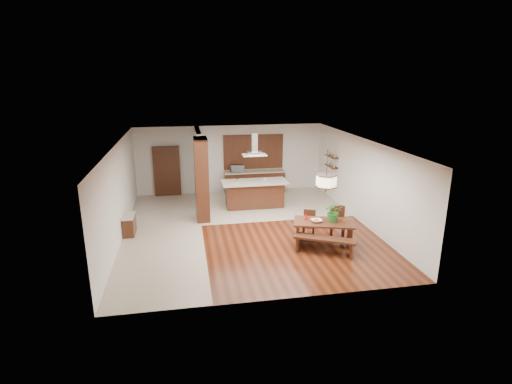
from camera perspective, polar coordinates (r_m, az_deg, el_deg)
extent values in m
plane|color=#3D180B|center=(13.43, -1.26, -5.19)|extent=(9.00, 9.00, 0.00)
cube|color=white|center=(12.66, -1.35, 7.12)|extent=(8.00, 9.00, 0.04)
cube|color=silver|center=(17.31, -3.68, 4.71)|extent=(8.00, 0.04, 2.90)
cube|color=silver|center=(8.80, 3.40, -6.96)|extent=(8.00, 0.04, 2.90)
cube|color=silver|center=(12.98, -19.01, -0.12)|extent=(0.04, 9.00, 2.90)
cube|color=silver|center=(14.14, 14.92, 1.54)|extent=(0.04, 9.00, 2.90)
cube|color=#C2B4A1|center=(13.31, -13.09, -5.82)|extent=(2.50, 9.00, 0.01)
cube|color=#C2B4A1|center=(15.96, 1.73, -1.64)|extent=(5.50, 4.00, 0.01)
cube|color=#412510|center=(12.66, -1.35, 7.05)|extent=(8.00, 9.00, 0.02)
cube|color=#32180D|center=(13.99, -7.76, 1.79)|extent=(0.45, 1.00, 2.90)
cube|color=silver|center=(16.03, -8.15, 3.64)|extent=(0.18, 2.40, 2.90)
cube|color=#32180D|center=(13.49, -17.65, -4.47)|extent=(0.37, 0.88, 0.63)
cube|color=#32180D|center=(17.20, -12.59, 2.90)|extent=(1.10, 0.20, 2.10)
cube|color=#32180D|center=(17.39, -0.23, 1.41)|extent=(2.60, 0.60, 0.90)
cube|color=#BDB6A5|center=(17.28, -0.23, 2.93)|extent=(2.60, 0.62, 0.05)
cube|color=#965F2D|center=(17.36, -0.39, 5.78)|extent=(2.60, 0.08, 1.50)
cube|color=#32180D|center=(16.43, 10.69, 3.64)|extent=(0.26, 0.90, 0.04)
cube|color=#32180D|center=(16.34, 10.77, 5.01)|extent=(0.26, 0.90, 0.04)
cube|color=#32180D|center=(12.10, 9.71, -4.29)|extent=(1.97, 1.39, 0.06)
cube|color=#32180D|center=(12.22, 5.98, -5.81)|extent=(0.29, 0.70, 0.68)
cube|color=#32180D|center=(12.30, 13.25, -6.02)|extent=(0.29, 0.70, 0.68)
imported|color=#267328|center=(12.05, 11.04, -2.79)|extent=(0.66, 0.61, 0.59)
imported|color=#BCB6A4|center=(11.99, 8.62, -4.08)|extent=(0.33, 0.33, 0.08)
cone|color=#AC0C1E|center=(12.10, 7.11, -3.47)|extent=(0.16, 0.16, 0.22)
cylinder|color=gold|center=(12.05, 12.53, -4.14)|extent=(0.07, 0.07, 0.10)
cube|color=#32180D|center=(15.44, -0.23, -0.37)|extent=(2.18, 0.82, 0.98)
cube|color=#BDB6A5|center=(15.25, -0.20, 1.44)|extent=(2.51, 1.09, 0.05)
imported|color=silver|center=(15.28, 1.24, 1.76)|extent=(0.16, 0.16, 0.10)
imported|color=#B3B5BA|center=(17.08, -2.73, 3.37)|extent=(0.58, 0.42, 0.30)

